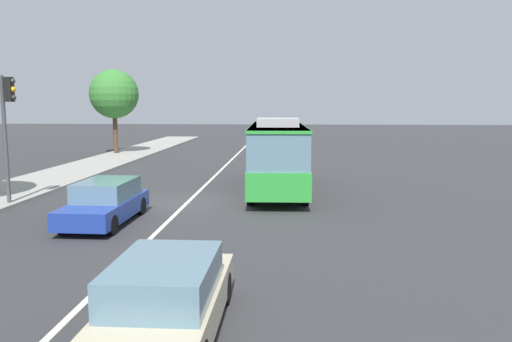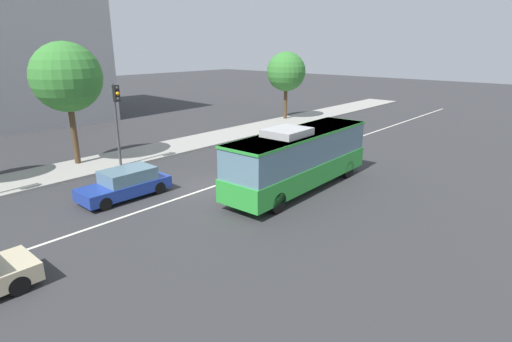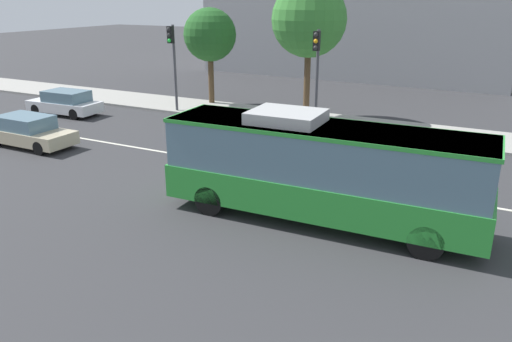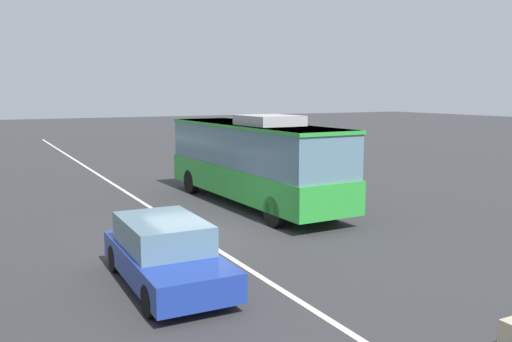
{
  "view_description": "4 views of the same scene",
  "coord_description": "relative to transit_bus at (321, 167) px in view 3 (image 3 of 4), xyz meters",
  "views": [
    {
      "loc": [
        -20.41,
        -4.21,
        4.1
      ],
      "look_at": [
        0.56,
        -2.83,
        1.29
      ],
      "focal_mm": 35.4,
      "sensor_mm": 36.0,
      "label": 1
    },
    {
      "loc": [
        -13.73,
        -15.57,
        7.4
      ],
      "look_at": [
        0.27,
        -3.15,
        1.55
      ],
      "focal_mm": 28.38,
      "sensor_mm": 36.0,
      "label": 2
    },
    {
      "loc": [
        8.09,
        -17.61,
        6.84
      ],
      "look_at": [
        0.92,
        -3.74,
        1.34
      ],
      "focal_mm": 35.19,
      "sensor_mm": 36.0,
      "label": 3
    },
    {
      "loc": [
        -14.96,
        5.74,
        4.26
      ],
      "look_at": [
        1.83,
        -3.09,
        1.51
      ],
      "focal_mm": 38.04,
      "sensor_mm": 36.0,
      "label": 4
    }
  ],
  "objects": [
    {
      "name": "ground_plane",
      "position": [
        -3.14,
        3.66,
        -1.81
      ],
      "size": [
        160.0,
        160.0,
        0.0
      ],
      "primitive_type": "plane",
      "color": "#333335"
    },
    {
      "name": "sidewalk_kerb",
      "position": [
        -3.14,
        12.3,
        -1.74
      ],
      "size": [
        80.0,
        3.91,
        0.14
      ],
      "primitive_type": "cube",
      "color": "#9E9B93",
      "rests_on": "ground_plane"
    },
    {
      "name": "lane_centre_line",
      "position": [
        -3.14,
        3.66,
        -1.8
      ],
      "size": [
        76.0,
        0.16,
        0.01
      ],
      "primitive_type": "cube",
      "color": "silver",
      "rests_on": "ground_plane"
    },
    {
      "name": "transit_bus",
      "position": [
        0.0,
        0.0,
        0.0
      ],
      "size": [
        10.08,
        2.83,
        3.46
      ],
      "rotation": [
        0.0,
        0.0,
        0.03
      ],
      "color": "green",
      "rests_on": "ground_plane"
    },
    {
      "name": "sedan_beige",
      "position": [
        -15.21,
        1.56,
        -1.09
      ],
      "size": [
        4.5,
        1.82,
        1.46
      ],
      "rotation": [
        0.0,
        0.0,
        -0.0
      ],
      "color": "#C6B793",
      "rests_on": "ground_plane"
    },
    {
      "name": "sedan_white",
      "position": [
        -18.84,
        7.16,
        -1.09
      ],
      "size": [
        4.57,
        1.99,
        1.46
      ],
      "rotation": [
        0.0,
        0.0,
        3.18
      ],
      "color": "white",
      "rests_on": "ground_plane"
    },
    {
      "name": "sedan_blue",
      "position": [
        -6.84,
        5.76,
        -1.09
      ],
      "size": [
        4.53,
        1.87,
        1.46
      ],
      "rotation": [
        0.0,
        0.0,
        3.13
      ],
      "color": "#1E3899",
      "rests_on": "ground_plane"
    },
    {
      "name": "traffic_light_near_corner",
      "position": [
        -4.23,
        10.57,
        1.75
      ],
      "size": [
        0.33,
        0.62,
        5.2
      ],
      "rotation": [
        0.0,
        0.0,
        -1.52
      ],
      "color": "#47474C",
      "rests_on": "ground_plane"
    },
    {
      "name": "traffic_light_mid_block",
      "position": [
        -13.27,
        10.6,
        1.75
      ],
      "size": [
        0.34,
        0.62,
        5.2
      ],
      "rotation": [
        0.0,
        0.0,
        -1.51
      ],
      "color": "#47474C",
      "rests_on": "ground_plane"
    },
    {
      "name": "street_tree_kerbside_centre",
      "position": [
        -5.78,
        13.25,
        3.71
      ],
      "size": [
        4.2,
        4.2,
        7.65
      ],
      "color": "#4C3823",
      "rests_on": "ground_plane"
    },
    {
      "name": "street_tree_kerbside_right",
      "position": [
        -12.63,
        13.72,
        2.62
      ],
      "size": [
        3.33,
        3.33,
        6.12
      ],
      "color": "#4C3823",
      "rests_on": "ground_plane"
    }
  ]
}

